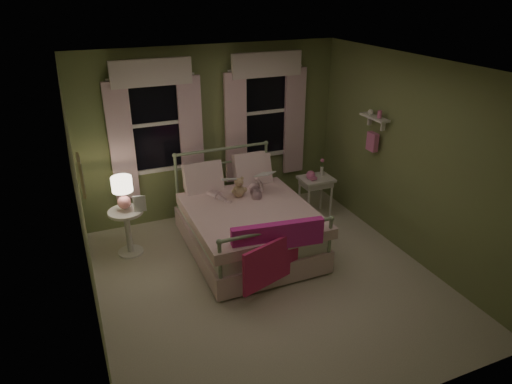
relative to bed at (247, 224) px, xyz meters
name	(u,v)px	position (x,y,z in m)	size (l,w,h in m)	color
room_shell	(270,185)	(-0.04, -0.82, 0.92)	(4.20, 4.20, 4.20)	silver
bed	(247,224)	(0.00, 0.00, 0.00)	(1.58, 2.04, 1.18)	white
pink_throw	(279,245)	(-0.01, -1.02, 0.23)	(1.10, 0.38, 0.71)	#DE2B9E
child_left	(216,180)	(-0.29, 0.43, 0.53)	(0.24, 0.16, 0.67)	#F7D1DD
child_right	(253,171)	(0.27, 0.43, 0.57)	(0.36, 0.28, 0.75)	#F7D1DD
book_left	(221,183)	(-0.29, 0.18, 0.59)	(0.20, 0.27, 0.03)	beige
book_right	(260,179)	(0.27, 0.18, 0.54)	(0.20, 0.27, 0.02)	beige
teddy_bear	(239,189)	(-0.01, 0.27, 0.42)	(0.23, 0.18, 0.30)	tan
nightstand_left	(127,226)	(-1.52, 0.49, 0.04)	(0.46, 0.46, 0.65)	white
table_lamp	(123,189)	(-1.52, 0.49, 0.58)	(0.27, 0.27, 0.45)	pink
book_nightstand	(134,211)	(-1.42, 0.41, 0.28)	(0.16, 0.22, 0.02)	beige
nightstand_right	(316,184)	(1.35, 0.48, 0.17)	(0.50, 0.40, 0.64)	white
pink_toy	(311,175)	(1.25, 0.48, 0.33)	(0.14, 0.18, 0.14)	pink
bud_vase	(322,167)	(1.47, 0.53, 0.41)	(0.06, 0.06, 0.28)	white
window_left	(155,120)	(-0.89, 1.21, 1.25)	(1.34, 0.13, 1.96)	black
window_right	(266,108)	(0.81, 1.21, 1.25)	(1.34, 0.13, 1.96)	black
wall_shelf	(374,130)	(1.86, -0.12, 1.15)	(0.15, 0.50, 0.60)	white
framed_picture	(81,175)	(-1.99, -0.22, 1.12)	(0.03, 0.32, 0.42)	beige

